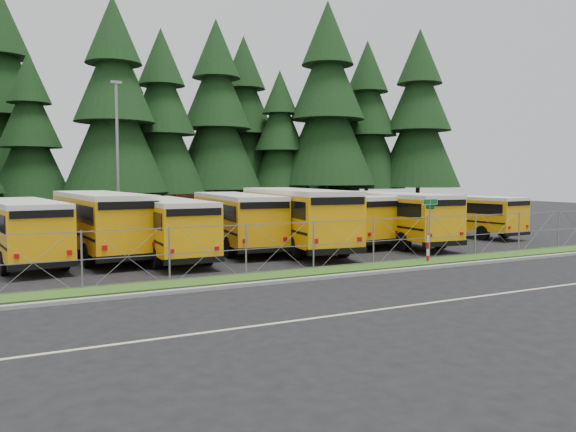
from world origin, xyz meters
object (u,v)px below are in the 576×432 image
object	(u,v)px
bus_east	(457,215)
striped_bollard	(428,249)
bus_1	(98,224)
light_standard	(117,151)
bus_0	(22,232)
bus_4	(293,219)
bus_5	(326,219)
bus_6	(388,218)
bus_2	(165,228)
bus_3	(234,221)
street_sign	(430,216)

from	to	relation	value
bus_east	striped_bollard	distance (m)	12.59
bus_1	light_standard	bearing A→B (deg)	70.61
bus_0	light_standard	world-z (taller)	light_standard
bus_4	light_standard	bearing A→B (deg)	123.56
bus_5	striped_bollard	distance (m)	8.62
bus_6	bus_0	bearing A→B (deg)	179.47
bus_5	bus_4	bearing A→B (deg)	-153.90
bus_east	bus_4	bearing A→B (deg)	-178.66
bus_east	light_standard	size ratio (longest dim) A/B	0.97
bus_1	bus_5	size ratio (longest dim) A/B	1.10
bus_0	striped_bollard	size ratio (longest dim) A/B	8.83
striped_bollard	light_standard	bearing A→B (deg)	116.56
bus_0	striped_bollard	bearing A→B (deg)	-33.03
bus_4	light_standard	world-z (taller)	light_standard
light_standard	bus_2	bearing A→B (deg)	-91.15
bus_2	bus_3	xyz separation A→B (m)	(4.16, 1.72, 0.06)
bus_1	bus_east	distance (m)	22.28
street_sign	striped_bollard	bearing A→B (deg)	-141.13
bus_6	striped_bollard	xyz separation A→B (m)	(-2.72, -6.50, -0.85)
bus_1	bus_east	world-z (taller)	bus_1
bus_1	bus_4	bearing A→B (deg)	-17.07
bus_east	street_sign	size ratio (longest dim) A/B	3.49
bus_2	bus_5	world-z (taller)	bus_5
bus_0	bus_3	bearing A→B (deg)	-4.37
bus_0	bus_1	bearing A→B (deg)	6.16
bus_4	bus_3	bearing A→B (deg)	152.66
bus_0	striped_bollard	distance (m)	17.95
bus_6	bus_east	xyz separation A→B (m)	(6.83, 1.67, -0.16)
bus_4	light_standard	xyz separation A→B (m)	(-6.47, 12.96, 3.92)
bus_east	street_sign	bearing A→B (deg)	-144.91
bus_5	striped_bollard	world-z (taller)	bus_5
bus_5	street_sign	size ratio (longest dim) A/B	3.77
bus_east	light_standard	xyz separation A→B (m)	(-19.35, 11.42, 4.21)
bus_3	bus_4	size ratio (longest dim) A/B	0.92
bus_0	striped_bollard	xyz separation A→B (m)	(16.05, -7.99, -0.79)
bus_4	bus_6	size ratio (longest dim) A/B	1.09
bus_2	light_standard	distance (m)	13.57
bus_3	bus_5	distance (m)	5.78
bus_3	bus_east	xyz separation A→B (m)	(15.45, -0.21, -0.16)
street_sign	striped_bollard	size ratio (longest dim) A/B	2.34
bus_5	bus_east	size ratio (longest dim) A/B	1.08
bus_1	bus_4	distance (m)	9.62
bus_3	street_sign	xyz separation A→B (m)	(6.20, -8.14, 0.58)
bus_3	street_sign	bearing A→B (deg)	-46.73
street_sign	striped_bollard	xyz separation A→B (m)	(-0.31, -0.25, -1.43)
bus_3	bus_1	bearing A→B (deg)	-177.09
striped_bollard	bus_5	bearing A→B (deg)	90.79
striped_bollard	bus_6	bearing A→B (deg)	67.27
striped_bollard	light_standard	world-z (taller)	light_standard
bus_0	striped_bollard	world-z (taller)	bus_0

